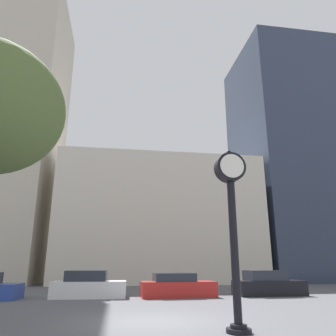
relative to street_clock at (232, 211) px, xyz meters
The scene contains 8 objects.
ground_plane 4.47m from the street_clock, 132.59° to the left, with size 200.00×200.00×0.00m, color #515156.
building_tall_tower 33.03m from the street_clock, 120.88° to the left, with size 10.51×12.00×31.74m.
building_storefront_row 26.38m from the street_clock, 88.02° to the left, with size 20.02×12.00×12.25m.
building_glass_modern 33.84m from the street_clock, 54.86° to the left, with size 13.79×12.00×28.28m.
street_clock is the anchor object (origin of this frame).
car_white 11.76m from the street_clock, 114.65° to the left, with size 4.07×1.97×1.44m.
car_red 10.47m from the street_clock, 89.12° to the left, with size 4.25×1.84×1.29m.
car_black 11.96m from the street_clock, 60.93° to the left, with size 4.09×1.82×1.42m.
Camera 1 is at (-1.33, -11.50, 1.79)m, focal length 35.00 mm.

